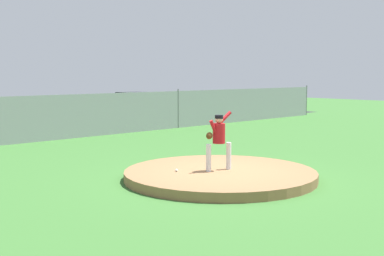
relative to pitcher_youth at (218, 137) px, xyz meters
The scene contains 7 objects.
ground_plane 6.09m from the pitcher_youth, 89.54° to the left, with size 80.00×80.00×0.00m, color #386B2D.
pitchers_mound 1.00m from the pitcher_youth, 21.50° to the right, with size 4.95×4.95×0.24m, color olive.
pitcher_youth is the anchor object (origin of this frame).
baseball 1.38m from the pitcher_youth, 145.40° to the left, with size 0.07×0.07×0.07m, color white.
chainlink_fence 9.98m from the pitcher_youth, 89.72° to the left, with size 38.14×0.07×1.96m.
parked_car_navy 14.36m from the pitcher_youth, 82.04° to the left, with size 1.93×4.20×1.58m.
parked_car_burgundy 16.86m from the pitcher_youth, 59.25° to the left, with size 1.94×4.09×1.65m.
Camera 1 is at (-9.39, -8.75, 2.72)m, focal length 47.19 mm.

